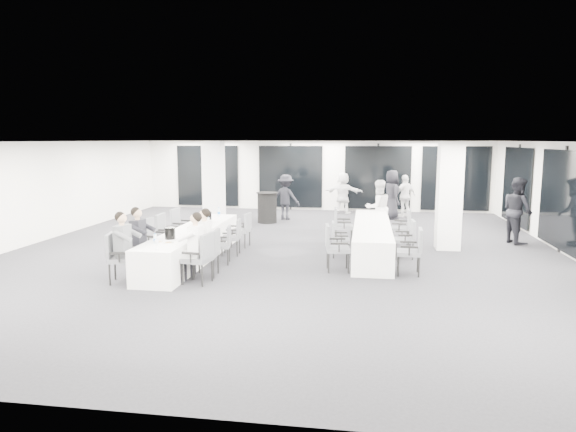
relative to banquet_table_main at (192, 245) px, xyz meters
name	(u,v)px	position (x,y,z in m)	size (l,w,h in m)	color
room	(322,194)	(2.88, 2.39, 1.01)	(14.04, 16.04, 2.84)	black
column_left	(214,185)	(-0.80, 4.48, 1.02)	(0.60, 0.60, 2.80)	white
column_right	(449,196)	(6.20, 2.28, 1.02)	(0.60, 0.60, 2.80)	white
banquet_table_main	(192,245)	(0.00, 0.00, 0.00)	(0.90, 5.00, 0.75)	silver
banquet_table_side	(372,238)	(4.23, 1.52, 0.00)	(0.90, 5.00, 0.75)	silver
cocktail_table	(267,207)	(0.69, 5.78, 0.16)	(0.76, 0.76, 1.05)	black
chair_main_left_near	(118,255)	(-0.84, -2.05, 0.20)	(0.61, 0.64, 1.01)	#4E5055
chair_main_left_second	(134,250)	(-0.83, -1.33, 0.13)	(0.49, 0.53, 0.88)	#4E5055
chair_main_left_mid	(153,238)	(-0.84, -0.34, 0.21)	(0.62, 0.65, 1.03)	#4E5055
chair_main_left_fourth	(167,232)	(-0.84, 0.51, 0.21)	(0.52, 0.59, 1.02)	#4E5055
chair_main_left_far	(181,225)	(-0.84, 1.49, 0.21)	(0.56, 0.61, 1.02)	#4E5055
chair_main_right_near	(201,255)	(0.84, -1.87, 0.21)	(0.59, 0.63, 1.02)	#4E5055
chair_main_right_second	(210,250)	(0.84, -1.29, 0.19)	(0.52, 0.58, 0.99)	#4E5055
chair_main_right_mid	(224,242)	(0.83, -0.19, 0.13)	(0.51, 0.54, 0.88)	#4E5055
chair_main_right_fourth	(234,235)	(0.83, 0.72, 0.14)	(0.49, 0.54, 0.90)	#4E5055
chair_main_right_far	(243,228)	(0.83, 1.71, 0.15)	(0.51, 0.55, 0.91)	#4E5055
chair_side_left_near	(334,245)	(3.39, -0.48, 0.21)	(0.58, 0.62, 1.02)	#4E5055
chair_side_left_mid	(338,237)	(3.40, 0.90, 0.12)	(0.47, 0.51, 0.86)	#4E5055
chair_side_left_far	(341,224)	(3.39, 2.44, 0.20)	(0.55, 0.60, 1.01)	#4E5055
chair_side_right_near	(413,248)	(5.07, -0.54, 0.19)	(0.52, 0.58, 1.00)	#4E5055
chair_side_right_mid	(407,237)	(5.06, 1.02, 0.16)	(0.51, 0.56, 0.93)	#4E5055
chair_side_right_far	(403,225)	(5.07, 2.38, 0.20)	(0.58, 0.62, 1.01)	#4E5055
seated_guest_a	(126,243)	(-0.67, -2.03, 0.44)	(0.50, 0.38, 1.44)	#4E5155
seated_guest_b	(141,236)	(-0.67, -1.32, 0.44)	(0.50, 0.38, 1.44)	black
seated_guest_c	(193,243)	(0.67, -1.86, 0.44)	(0.50, 0.38, 1.44)	white
seated_guest_d	(202,238)	(0.67, -1.29, 0.44)	(0.50, 0.38, 1.44)	white
standing_guest_b	(378,204)	(4.43, 4.01, 0.57)	(0.91, 0.55, 1.89)	white
standing_guest_c	(286,194)	(1.22, 6.56, 0.54)	(1.18, 0.60, 1.83)	black
standing_guest_d	(405,193)	(5.50, 7.88, 0.51)	(1.04, 0.58, 1.77)	white
standing_guest_e	(392,191)	(4.97, 7.27, 0.63)	(0.97, 0.59, 2.00)	black
standing_guest_f	(343,190)	(3.17, 8.48, 0.54)	(1.67, 0.64, 1.82)	white
standing_guest_g	(213,193)	(-1.53, 6.70, 0.51)	(0.65, 0.52, 1.77)	black
standing_guest_h	(518,206)	(8.20, 3.34, 0.67)	(1.00, 0.61, 2.08)	black
ice_bucket_near	(170,233)	(-0.06, -1.21, 0.50)	(0.22, 0.22, 0.25)	black
ice_bucket_far	(207,217)	(0.03, 1.10, 0.51)	(0.24, 0.24, 0.27)	black
water_bottle_a	(155,239)	(-0.17, -1.74, 0.47)	(0.06, 0.06, 0.20)	silver
water_bottle_b	(208,221)	(0.22, 0.60, 0.48)	(0.06, 0.06, 0.20)	silver
water_bottle_c	(219,212)	(0.04, 2.12, 0.49)	(0.07, 0.07, 0.23)	silver
plate_a	(159,242)	(-0.15, -1.59, 0.39)	(0.18, 0.18, 0.03)	white
plate_b	(168,242)	(0.07, -1.62, 0.39)	(0.22, 0.22, 0.03)	white
plate_c	(191,232)	(0.11, -0.34, 0.39)	(0.18, 0.18, 0.03)	white
wine_glass	(157,242)	(0.10, -2.30, 0.54)	(0.08, 0.08, 0.21)	silver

